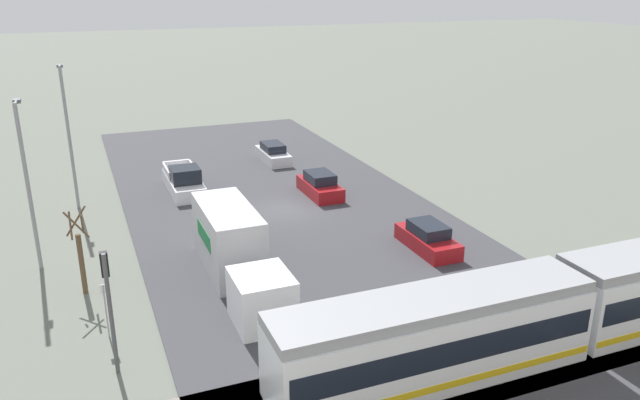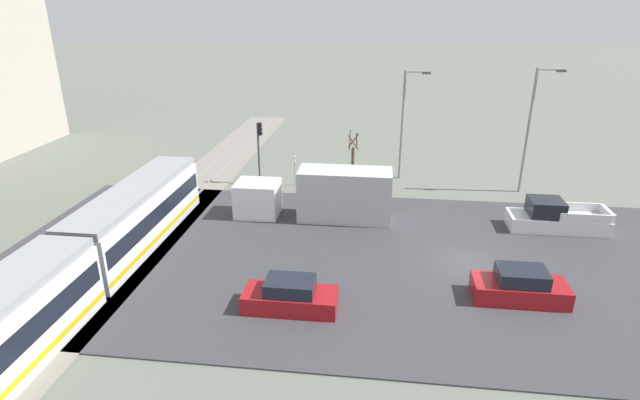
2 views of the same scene
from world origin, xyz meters
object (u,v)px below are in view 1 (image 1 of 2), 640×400
at_px(pickup_truck, 184,182).
at_px(street_lamp_mid_block, 68,129).
at_px(sedan_car_0, 320,186).
at_px(sedan_car_1, 273,154).
at_px(traffic_light_pole, 108,296).
at_px(light_rail_tram, 569,306).
at_px(no_parking_sign, 105,305).
at_px(street_lamp_near_crossing, 27,176).
at_px(sedan_car_2, 428,238).
at_px(street_tree, 81,255).
at_px(box_truck, 236,251).

bearing_deg(pickup_truck, street_lamp_mid_block, 2.04).
distance_m(sedan_car_0, sedan_car_1, 9.21).
bearing_deg(pickup_truck, sedan_car_1, -147.68).
distance_m(sedan_car_0, traffic_light_pole, 21.65).
height_order(light_rail_tram, no_parking_sign, light_rail_tram).
relative_size(pickup_truck, sedan_car_0, 1.35).
height_order(light_rail_tram, pickup_truck, light_rail_tram).
height_order(sedan_car_0, traffic_light_pole, traffic_light_pole).
bearing_deg(no_parking_sign, street_lamp_near_crossing, -71.68).
bearing_deg(sedan_car_2, traffic_light_pole, 17.71).
relative_size(street_lamp_mid_block, no_parking_sign, 3.81).
xyz_separation_m(sedan_car_2, street_tree, (17.46, -1.75, 1.23)).
xyz_separation_m(box_truck, street_tree, (6.92, -1.47, 0.32)).
distance_m(box_truck, street_tree, 7.08).
distance_m(box_truck, sedan_car_1, 21.11).
bearing_deg(traffic_light_pole, sedan_car_1, -119.50).
bearing_deg(sedan_car_0, street_tree, -150.26).
bearing_deg(sedan_car_0, light_rail_tram, -83.30).
relative_size(traffic_light_pole, street_tree, 1.15).
bearing_deg(box_truck, street_lamp_mid_block, -64.19).
bearing_deg(sedan_car_2, box_truck, -1.49).
height_order(pickup_truck, sedan_car_0, pickup_truck).
bearing_deg(street_lamp_near_crossing, sedan_car_2, 163.95).
xyz_separation_m(sedan_car_0, street_tree, (15.40, 8.80, 1.19)).
bearing_deg(traffic_light_pole, box_truck, -137.38).
relative_size(pickup_truck, street_lamp_near_crossing, 0.68).
bearing_deg(traffic_light_pole, street_tree, -83.07).
height_order(pickup_truck, traffic_light_pole, traffic_light_pole).
bearing_deg(sedan_car_1, light_rail_tram, 95.36).
bearing_deg(street_lamp_mid_block, street_tree, 89.64).
bearing_deg(street_tree, sedan_car_1, -129.86).
distance_m(street_tree, street_lamp_mid_block, 13.07).
bearing_deg(street_lamp_mid_block, light_rail_tram, 125.98).
relative_size(sedan_car_1, street_tree, 1.08).
bearing_deg(sedan_car_2, street_lamp_mid_block, -39.66).
bearing_deg(box_truck, sedan_car_2, 178.51).
xyz_separation_m(pickup_truck, street_tree, (6.99, 12.91, 1.12)).
relative_size(box_truck, street_lamp_mid_block, 1.11).
distance_m(box_truck, street_lamp_near_crossing, 10.88).
height_order(sedan_car_0, no_parking_sign, no_parking_sign).
relative_size(box_truck, sedan_car_2, 2.34).
relative_size(traffic_light_pole, no_parking_sign, 2.05).
bearing_deg(light_rail_tram, box_truck, -43.37).
xyz_separation_m(street_lamp_near_crossing, street_lamp_mid_block, (-2.07, -8.82, 0.28)).
height_order(box_truck, traffic_light_pole, traffic_light_pole).
distance_m(pickup_truck, street_tree, 14.72).
relative_size(sedan_car_2, traffic_light_pole, 0.88).
height_order(street_tree, no_parking_sign, street_tree).
xyz_separation_m(street_tree, street_lamp_near_crossing, (1.99, -3.85, 2.96)).
distance_m(light_rail_tram, sedan_car_1, 29.92).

